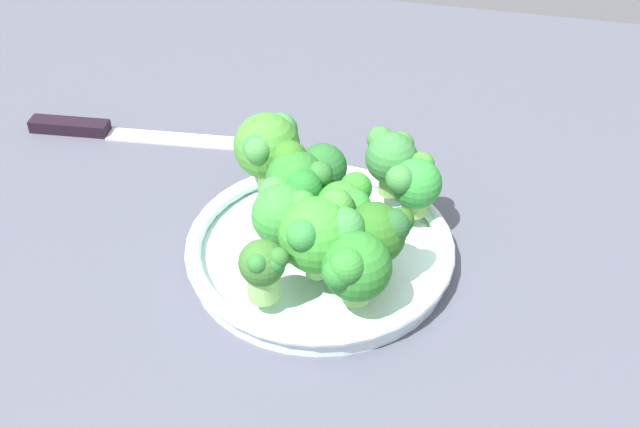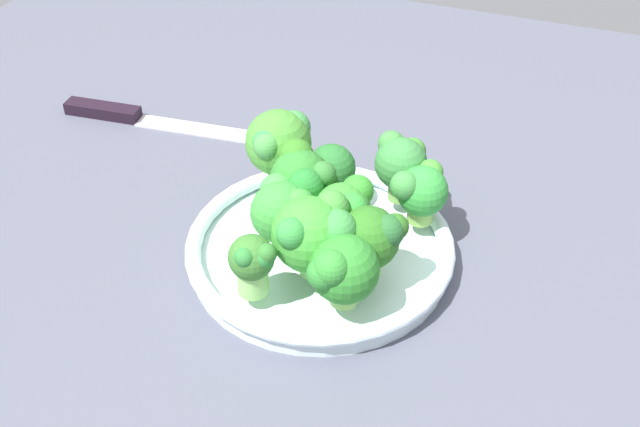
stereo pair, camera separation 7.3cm
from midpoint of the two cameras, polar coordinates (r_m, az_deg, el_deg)
The scene contains 14 objects.
ground_plane at distance 76.39cm, azimuth -5.28°, elevation -4.89°, with size 130.00×130.00×2.50cm, color #4C4F5D.
bowl at distance 75.34cm, azimuth -2.76°, elevation -2.71°, with size 25.92×25.92×2.81cm.
broccoli_floret_0 at distance 77.88cm, azimuth 2.57°, elevation 4.10°, with size 5.37×5.60×6.87cm.
broccoli_floret_1 at distance 71.20cm, azimuth -1.06°, elevation 0.32°, with size 5.50×7.23×6.85cm.
broccoli_floret_2 at distance 78.47cm, azimuth -6.52°, elevation 4.86°, with size 6.74×7.26×8.31cm.
broccoli_floret_3 at distance 68.72cm, azimuth 1.12°, elevation -1.52°, with size 6.32×5.72×6.86cm.
broccoli_floret_4 at distance 74.06cm, azimuth -4.46°, elevation 2.39°, with size 6.52×6.76×7.71cm.
broccoli_floret_5 at distance 77.65cm, azimuth -2.47°, elevation 3.12°, with size 4.90×5.66×5.90cm.
broccoli_floret_6 at distance 71.54cm, azimuth -5.73°, elevation 0.14°, with size 6.53×6.43×6.76cm.
broccoli_floret_7 at distance 75.65cm, azimuth 4.22°, elevation 2.25°, with size 5.37×5.98×6.08cm.
broccoli_floret_8 at distance 66.61cm, azimuth -7.33°, elevation -4.01°, with size 4.62×4.11×5.93cm.
broccoli_floret_9 at distance 65.46cm, azimuth -0.64°, elevation -4.12°, with size 6.04×6.44×6.85cm.
broccoli_floret_10 at distance 67.53cm, azimuth -3.00°, elevation -1.54°, with size 7.63×7.29×7.95cm.
knife at distance 98.30cm, azimuth -17.31°, elevation 5.74°, with size 26.71×4.82×1.50cm.
Camera 1 is at (-16.02, 53.17, 51.09)cm, focal length 43.81 mm.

